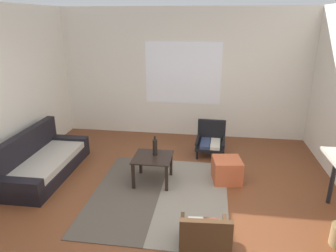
# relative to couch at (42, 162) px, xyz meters

# --- Properties ---
(ground_plane) EXTENTS (7.80, 7.80, 0.00)m
(ground_plane) POSITION_rel_couch_xyz_m (2.11, -0.79, -0.22)
(ground_plane) COLOR brown
(far_wall_with_window) EXTENTS (5.60, 0.13, 2.70)m
(far_wall_with_window) POSITION_rel_couch_xyz_m (2.11, 2.27, 1.13)
(far_wall_with_window) COLOR silver
(far_wall_with_window) RESTS_ON ground
(area_rug) EXTENTS (1.97, 2.29, 0.01)m
(area_rug) POSITION_rel_couch_xyz_m (2.04, -0.34, -0.21)
(area_rug) COLOR #4C4238
(area_rug) RESTS_ON ground
(couch) EXTENTS (0.80, 1.84, 0.72)m
(couch) POSITION_rel_couch_xyz_m (0.00, 0.00, 0.00)
(couch) COLOR black
(couch) RESTS_ON ground
(coffee_table) EXTENTS (0.59, 0.57, 0.44)m
(coffee_table) POSITION_rel_couch_xyz_m (1.87, 0.02, 0.14)
(coffee_table) COLOR black
(coffee_table) RESTS_ON ground
(armchair_by_window) EXTENTS (0.56, 0.58, 0.62)m
(armchair_by_window) POSITION_rel_couch_xyz_m (2.75, 1.27, 0.06)
(armchair_by_window) COLOR black
(armchair_by_window) RESTS_ON ground
(armchair_striped_foreground) EXTENTS (0.57, 0.63, 0.58)m
(armchair_striped_foreground) POSITION_rel_couch_xyz_m (2.72, -1.49, 0.03)
(armchair_striped_foreground) COLOR #472D19
(armchair_striped_foreground) RESTS_ON ground
(ottoman_orange) EXTENTS (0.50, 0.50, 0.37)m
(ottoman_orange) POSITION_rel_couch_xyz_m (3.02, 0.22, -0.03)
(ottoman_orange) COLOR #BC5633
(ottoman_orange) RESTS_ON ground
(glass_bottle) EXTENTS (0.07, 0.07, 0.31)m
(glass_bottle) POSITION_rel_couch_xyz_m (1.89, 0.08, 0.36)
(glass_bottle) COLOR black
(glass_bottle) RESTS_ON coffee_table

